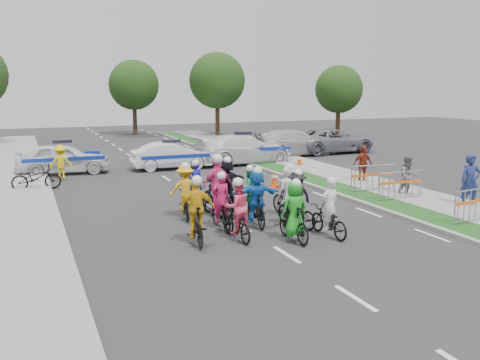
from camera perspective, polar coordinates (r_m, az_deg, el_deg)
name	(u,v)px	position (r m, az deg, el deg)	size (l,w,h in m)	color
ground	(287,255)	(13.59, 4.99, -7.95)	(90.00, 90.00, 0.00)	#28282B
curb_right	(347,198)	(20.27, 11.39, -1.89)	(0.20, 60.00, 0.12)	gray
grass_strip	(363,197)	(20.66, 13.01, -1.74)	(1.20, 60.00, 0.11)	#184315
sidewalk_right	(402,193)	(21.73, 16.89, -1.31)	(2.40, 60.00, 0.13)	gray
sidewalk_left	(9,229)	(16.99, -23.45, -4.84)	(3.00, 60.00, 0.13)	gray
rider_0	(329,217)	(15.18, 9.43, -3.88)	(0.69, 1.71, 1.71)	black
rider_1	(294,217)	(14.55, 5.79, -3.94)	(0.74, 1.67, 1.75)	black
rider_2	(237,216)	(14.67, -0.33, -3.90)	(0.74, 1.73, 1.75)	black
rider_3	(197,217)	(14.31, -4.66, -4.01)	(0.99, 1.84, 1.88)	black
rider_4	(296,204)	(16.08, 6.04, -2.57)	(1.07, 1.82, 1.77)	black
rider_5	(256,201)	(16.02, 1.76, -2.27)	(1.50, 1.78, 1.83)	black
rider_6	(221,210)	(15.80, -2.09, -3.17)	(0.66, 1.72, 1.73)	black
rider_7	(289,195)	(17.34, 5.21, -1.65)	(0.80, 1.71, 1.74)	black
rider_8	(249,196)	(17.45, 0.93, -1.72)	(0.80, 1.70, 1.67)	black
rider_9	(217,193)	(17.20, -2.45, -1.38)	(1.09, 2.01, 2.05)	black
rider_10	(185,196)	(17.11, -5.87, -1.74)	(1.09, 1.86, 1.81)	black
rider_11	(227,187)	(18.26, -1.43, -0.74)	(1.49, 1.77, 1.82)	black
rider_12	(195,192)	(18.44, -4.81, -1.29)	(0.78, 1.74, 1.72)	black
police_car_0	(63,158)	(26.99, -18.37, 2.22)	(1.74, 4.33, 1.47)	white
police_car_1	(172,156)	(27.24, -7.31, 2.58)	(1.42, 4.07, 1.34)	white
police_car_2	(243,149)	(28.80, 0.34, 3.31)	(2.22, 5.46, 1.58)	white
civilian_sedan	(293,143)	(32.33, 5.71, 4.00)	(2.20, 5.42, 1.57)	silver
civilian_suv	(333,141)	(34.01, 9.84, 4.15)	(2.52, 5.46, 1.52)	gray
spectator_0	(470,181)	(19.97, 23.35, -0.15)	(0.68, 0.45, 1.87)	navy
spectator_1	(408,176)	(21.17, 17.51, 0.38)	(0.78, 0.60, 1.60)	slate
spectator_2	(363,165)	(23.60, 12.96, 1.61)	(0.96, 0.40, 1.64)	maroon
marshal_hiviz	(61,162)	(25.28, -18.54, 1.80)	(1.01, 0.58, 1.56)	yellow
barrier_0	(476,206)	(17.79, 23.84, -2.58)	(2.00, 0.50, 1.12)	#A5A8AD
barrier_1	(401,186)	(20.32, 16.77, -0.66)	(2.00, 0.50, 1.12)	#A5A8AD
barrier_2	(373,179)	(21.63, 13.97, 0.11)	(2.00, 0.50, 1.12)	#A5A8AD
cone_0	(275,180)	(22.14, 3.73, 0.05)	(0.40, 0.40, 0.70)	#F24C0C
cone_1	(300,161)	(27.73, 6.37, 2.05)	(0.40, 0.40, 0.70)	#F24C0C
parked_bike	(36,178)	(23.15, -20.91, 0.24)	(0.67, 1.91, 1.01)	black
tree_1	(217,81)	(44.09, -2.45, 10.54)	(4.55, 4.55, 6.82)	#382619
tree_2	(339,89)	(44.48, 10.50, 9.48)	(3.85, 3.85, 5.77)	#382619
tree_4	(134,85)	(46.35, -11.27, 9.91)	(4.20, 4.20, 6.30)	#382619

